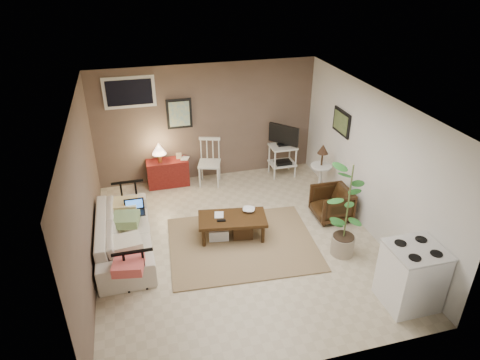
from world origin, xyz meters
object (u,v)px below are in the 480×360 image
object	(u,v)px
side_table	(321,164)
armchair	(332,202)
red_console	(167,170)
potted_plant	(348,208)
coffee_table	(232,226)
sofa	(124,228)
spindle_chair	(209,164)
stove	(411,276)
tv_stand	(283,149)

from	to	relation	value
side_table	armchair	distance (m)	0.88
red_console	armchair	xyz separation A→B (m)	(2.70, -1.99, -0.01)
armchair	potted_plant	size ratio (longest dim) A/B	0.40
coffee_table	side_table	distance (m)	2.26
potted_plant	sofa	bearing A→B (deg)	163.41
side_table	potted_plant	distance (m)	1.86
sofa	armchair	xyz separation A→B (m)	(3.61, 0.02, -0.09)
sofa	armchair	size ratio (longest dim) A/B	3.28
spindle_chair	stove	size ratio (longest dim) A/B	1.04
sofa	red_console	size ratio (longest dim) A/B	2.19
tv_stand	red_console	bearing A→B (deg)	175.94
sofa	stove	xyz separation A→B (m)	(3.69, -2.19, 0.04)
coffee_table	tv_stand	world-z (taller)	tv_stand
red_console	tv_stand	size ratio (longest dim) A/B	0.85
armchair	spindle_chair	bearing A→B (deg)	-134.34
stove	side_table	bearing A→B (deg)	89.09
coffee_table	tv_stand	size ratio (longest dim) A/B	1.06
potted_plant	stove	xyz separation A→B (m)	(0.36, -1.20, -0.40)
spindle_chair	potted_plant	bearing A→B (deg)	-61.27
red_console	potted_plant	distance (m)	3.89
armchair	coffee_table	bearing A→B (deg)	-84.99
stove	sofa	bearing A→B (deg)	149.28
tv_stand	armchair	size ratio (longest dim) A/B	1.77
sofa	tv_stand	distance (m)	3.81
spindle_chair	side_table	distance (m)	2.25
tv_stand	side_table	size ratio (longest dim) A/B	1.04
coffee_table	red_console	bearing A→B (deg)	111.31
sofa	side_table	bearing A→B (deg)	-77.63
spindle_chair	armchair	distance (m)	2.62
coffee_table	red_console	size ratio (longest dim) A/B	1.25
armchair	stove	xyz separation A→B (m)	(0.08, -2.21, 0.13)
spindle_chair	stove	bearing A→B (deg)	-64.56
coffee_table	spindle_chair	size ratio (longest dim) A/B	1.25
coffee_table	spindle_chair	xyz separation A→B (m)	(0.02, 1.99, 0.21)
red_console	side_table	xyz separation A→B (m)	(2.83, -1.19, 0.34)
coffee_table	potted_plant	world-z (taller)	potted_plant
coffee_table	side_table	size ratio (longest dim) A/B	1.10
coffee_table	stove	size ratio (longest dim) A/B	1.30
sofa	spindle_chair	world-z (taller)	spindle_chair
spindle_chair	tv_stand	size ratio (longest dim) A/B	0.84
tv_stand	side_table	distance (m)	1.10
armchair	stove	bearing A→B (deg)	2.81
spindle_chair	side_table	world-z (taller)	side_table
spindle_chair	armchair	xyz separation A→B (m)	(1.85, -1.85, -0.13)
coffee_table	stove	world-z (taller)	stove
red_console	spindle_chair	distance (m)	0.87
potted_plant	stove	distance (m)	1.32
potted_plant	stove	bearing A→B (deg)	-73.13
armchair	stove	world-z (taller)	stove
tv_stand	stove	distance (m)	4.04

